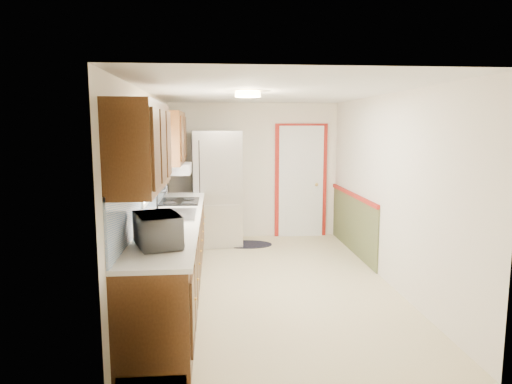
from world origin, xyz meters
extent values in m
cube|color=beige|center=(0.00, 0.00, 0.00)|extent=(3.20, 5.20, 0.12)
cube|color=white|center=(0.00, 0.00, 2.40)|extent=(3.20, 5.20, 0.12)
cube|color=white|center=(0.00, 2.50, 1.20)|extent=(3.20, 0.10, 2.40)
cube|color=white|center=(0.00, -2.50, 1.20)|extent=(3.20, 0.10, 2.40)
cube|color=white|center=(-1.50, 0.00, 1.20)|extent=(0.10, 5.20, 2.40)
cube|color=white|center=(1.50, 0.00, 1.20)|extent=(0.10, 5.20, 2.40)
cube|color=#3D210D|center=(-1.20, -0.30, 0.45)|extent=(0.60, 4.00, 0.90)
cube|color=white|center=(-1.19, -0.30, 0.92)|extent=(0.63, 4.00, 0.04)
cube|color=#5991D8|center=(-1.49, -0.30, 1.22)|extent=(0.02, 4.00, 0.55)
cube|color=#3D210D|center=(-1.32, -1.60, 1.83)|extent=(0.35, 1.40, 0.75)
cube|color=#3D210D|center=(-1.32, 1.10, 1.83)|extent=(0.35, 1.20, 0.75)
cube|color=white|center=(-1.49, -0.20, 1.62)|extent=(0.02, 1.00, 0.90)
cube|color=#DA5628|center=(-1.44, -0.20, 1.97)|extent=(0.05, 1.12, 0.24)
cube|color=#B7B7BC|center=(-1.19, -0.20, 0.95)|extent=(0.52, 0.82, 0.02)
cube|color=white|center=(-1.27, 1.15, 1.38)|extent=(0.45, 0.60, 0.15)
cube|color=maroon|center=(0.85, 2.47, 1.00)|extent=(0.94, 0.05, 2.08)
cube|color=white|center=(0.85, 2.44, 1.00)|extent=(0.80, 0.04, 2.00)
cube|color=#4D542F|center=(1.49, 1.35, 0.45)|extent=(0.02, 2.30, 0.90)
cube|color=maroon|center=(1.48, 1.35, 0.92)|extent=(0.04, 2.30, 0.06)
cylinder|color=#FFD88C|center=(-0.30, -0.20, 2.36)|extent=(0.30, 0.30, 0.06)
imported|color=white|center=(-1.20, -1.61, 1.12)|extent=(0.45, 0.59, 0.35)
cube|color=#B7B7BC|center=(-0.67, 2.05, 0.96)|extent=(0.85, 0.80, 1.92)
cylinder|color=black|center=(-0.94, 1.64, 0.86)|extent=(0.02, 0.02, 1.34)
ellipsoid|color=black|center=(-0.16, 1.90, 0.01)|extent=(0.87, 0.60, 0.01)
cube|color=black|center=(-1.19, 0.75, 0.95)|extent=(0.53, 0.64, 0.02)
camera|label=1|loc=(-0.69, -5.60, 1.99)|focal=32.00mm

